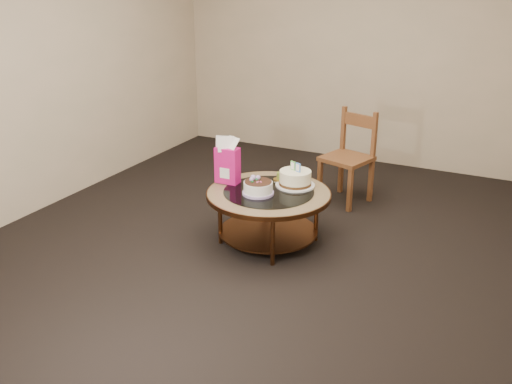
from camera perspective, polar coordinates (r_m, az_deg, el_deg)
The scene contains 8 objects.
ground at distance 4.82m, azimuth 1.23°, elevation -4.98°, with size 5.00×5.00×0.00m, color black.
room_walls at distance 4.36m, azimuth 1.39°, elevation 13.47°, with size 4.52×5.02×2.61m.
coffee_table at distance 4.67m, azimuth 1.27°, elevation -0.82°, with size 1.02×1.02×0.46m.
decorated_cake at distance 4.56m, azimuth 0.20°, elevation 0.37°, with size 0.25×0.25×0.15m.
cream_cake at distance 4.74m, azimuth 3.95°, elevation 1.34°, with size 0.33×0.33×0.21m.
gift_bag at distance 4.77m, azimuth -2.87°, elevation 3.17°, with size 0.20×0.15×0.39m.
pillar_candle at distance 4.85m, azimuth 2.43°, elevation 1.41°, with size 0.12×0.12×0.09m.
dining_chair at distance 5.58m, azimuth 9.28°, elevation 3.52°, with size 0.51×0.51×0.89m.
Camera 1 is at (1.84, -3.90, 2.16)m, focal length 40.00 mm.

